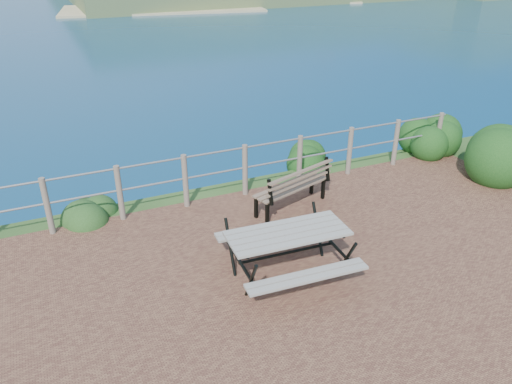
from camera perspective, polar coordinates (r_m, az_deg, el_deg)
ground at (r=7.01m, az=9.71°, el=-11.90°), size 10.00×7.00×0.12m
safety_railing at (r=9.24m, az=-1.26°, el=2.82°), size 9.40×0.10×1.00m
picnic_table at (r=7.08m, az=3.59°, el=-6.47°), size 1.73×1.47×0.71m
park_bench at (r=8.78m, az=4.07°, el=1.34°), size 1.56×0.82×0.86m
shrub_right_front at (r=11.51m, az=26.34°, el=1.79°), size 1.39×1.39×1.97m
shrub_right_edge at (r=12.16m, az=18.98°, el=4.48°), size 1.13×1.13×1.61m
shrub_lip_west at (r=9.29m, az=-18.01°, el=-2.45°), size 0.79×0.79×0.54m
shrub_lip_east at (r=11.04m, az=6.28°, el=3.57°), size 0.84×0.84×0.61m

